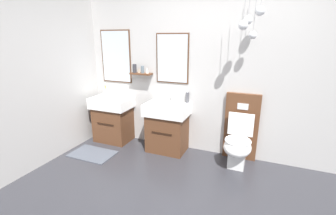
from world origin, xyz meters
name	(u,v)px	position (x,y,z in m)	size (l,w,h in m)	color
wall_back	(219,73)	(-0.02, 1.66, 1.26)	(4.64, 0.58, 2.50)	#B7B5B2
wall_left	(5,82)	(-2.26, 0.00, 1.25)	(0.12, 3.45, 2.50)	#B7B5B2
bath_mat	(93,154)	(-1.76, 0.80, 0.01)	(0.68, 0.44, 0.01)	#474C56
vanity_sink_left	(113,118)	(-1.76, 1.40, 0.41)	(0.67, 0.49, 0.78)	#56331E
tap_on_left_sink	(118,91)	(-1.76, 1.58, 0.85)	(0.03, 0.13, 0.11)	silver
vanity_sink_right	(167,126)	(-0.74, 1.40, 0.41)	(0.67, 0.49, 0.78)	#56331E
tap_on_right_sink	(172,97)	(-0.74, 1.58, 0.85)	(0.03, 0.13, 0.11)	silver
toilet	(239,139)	(0.37, 1.40, 0.38)	(0.48, 0.62, 1.00)	#56331E
toothbrush_cup	(105,91)	(-2.01, 1.56, 0.84)	(0.07, 0.07, 0.21)	silver
soap_dispenser	(187,97)	(-0.47, 1.57, 0.87)	(0.06, 0.06, 0.20)	#4C4C51
folded_hand_towel	(161,104)	(-0.78, 1.25, 0.80)	(0.22, 0.16, 0.04)	white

